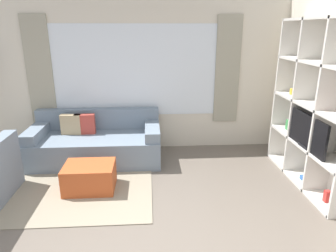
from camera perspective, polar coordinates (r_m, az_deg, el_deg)
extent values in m
cube|color=beige|center=(5.46, -6.20, 9.38)|extent=(6.58, 0.07, 2.70)
cube|color=white|center=(5.41, -6.25, 10.36)|extent=(2.96, 0.01, 1.60)
cube|color=#9E9984|center=(5.71, -23.28, 9.43)|extent=(0.44, 0.03, 1.90)
cube|color=#9E9984|center=(5.57, 11.25, 10.35)|extent=(0.44, 0.03, 1.90)
cube|color=beige|center=(4.68, 28.75, 5.82)|extent=(0.07, 4.18, 2.70)
cube|color=gray|center=(4.63, -21.76, -11.12)|extent=(2.91, 1.77, 0.01)
cube|color=silver|center=(4.68, 28.01, 3.49)|extent=(0.02, 1.86, 2.31)
cube|color=silver|center=(4.33, 28.12, 2.46)|extent=(0.36, 0.04, 2.31)
cube|color=silver|center=(4.86, 24.42, 4.45)|extent=(0.36, 0.04, 2.31)
cube|color=silver|center=(5.40, 21.43, 6.05)|extent=(0.36, 0.04, 2.31)
cube|color=silver|center=(4.97, 24.35, -9.28)|extent=(0.36, 1.86, 0.04)
cube|color=silver|center=(4.75, 25.21, -3.23)|extent=(0.36, 1.86, 0.04)
cube|color=silver|center=(4.59, 26.17, 3.51)|extent=(0.36, 1.86, 0.04)
cube|color=silver|center=(4.50, 27.19, 10.64)|extent=(0.36, 1.86, 0.04)
cube|color=silver|center=(4.48, 28.25, 17.71)|extent=(0.36, 1.86, 0.04)
cube|color=black|center=(4.50, 24.82, -0.93)|extent=(0.04, 0.99, 0.47)
cube|color=black|center=(4.58, 24.69, -3.50)|extent=(0.10, 0.24, 0.03)
cube|color=#2856A8|center=(4.91, 24.41, -8.95)|extent=(0.08, 0.08, 0.06)
cube|color=#388947|center=(5.23, 22.03, 0.19)|extent=(0.08, 0.08, 0.16)
cube|color=#388947|center=(4.71, 25.19, -2.46)|extent=(0.08, 0.08, 0.11)
cube|color=red|center=(4.44, 28.03, -11.74)|extent=(0.07, 0.07, 0.16)
cylinder|color=gold|center=(5.13, 22.60, 6.07)|extent=(0.08, 0.08, 0.09)
cube|color=slate|center=(5.26, -13.47, -4.12)|extent=(2.15, 1.00, 0.45)
cube|color=slate|center=(5.51, -13.10, 1.40)|extent=(2.15, 0.18, 0.36)
cube|color=slate|center=(5.40, -23.75, -1.09)|extent=(0.24, 0.94, 0.17)
cube|color=slate|center=(5.07, -3.02, -0.74)|extent=(0.24, 0.94, 0.17)
cube|color=#AD3D33|center=(5.28, -15.56, 0.36)|extent=(0.34, 0.13, 0.34)
cube|color=tan|center=(5.33, -17.94, 0.31)|extent=(0.35, 0.15, 0.34)
cube|color=#B74C23|center=(4.37, -14.68, -9.42)|extent=(0.69, 0.52, 0.38)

